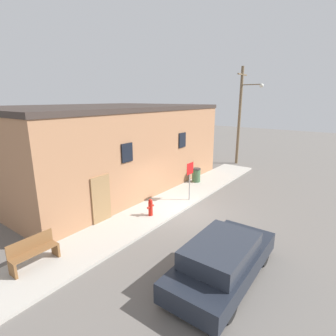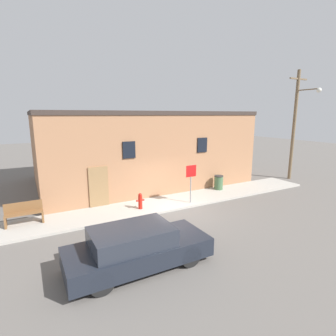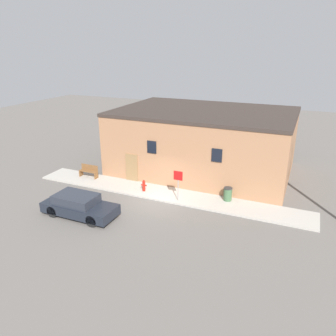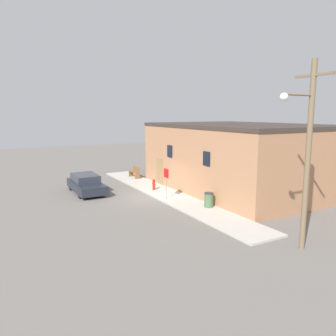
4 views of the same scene
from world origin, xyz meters
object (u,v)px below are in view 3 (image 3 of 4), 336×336
stop_sign (178,180)px  trash_bin (228,194)px  parked_car (79,206)px  fire_hydrant (144,186)px  bench (89,171)px

stop_sign → trash_bin: 3.43m
stop_sign → trash_bin: stop_sign is taller
stop_sign → parked_car: (-4.78, -4.14, -0.88)m
fire_hydrant → parked_car: 5.00m
stop_sign → trash_bin: size_ratio=2.30×
bench → trash_bin: bench is taller
stop_sign → parked_car: stop_sign is taller
fire_hydrant → trash_bin: (5.77, 0.89, 0.04)m
bench → parked_car: (3.15, -5.24, 0.08)m
fire_hydrant → trash_bin: size_ratio=0.91×
bench → parked_car: parked_car is taller
stop_sign → parked_car: size_ratio=0.45×
trash_bin → stop_sign: bearing=-156.2°
parked_car → fire_hydrant: bearing=66.1°
fire_hydrant → stop_sign: bearing=-9.0°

